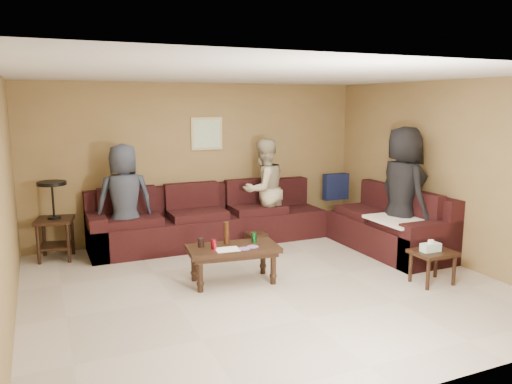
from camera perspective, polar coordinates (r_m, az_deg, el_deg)
room at (r=5.78m, az=1.14°, el=4.93°), size 5.60×5.50×2.50m
sectional_sofa at (r=7.71m, az=1.84°, el=-3.83°), size 4.65×2.90×0.97m
coffee_table at (r=6.16m, az=-2.68°, el=-6.83°), size 1.16×0.67×0.74m
end_table_left at (r=7.55m, az=-22.05°, el=-2.88°), size 0.58×0.58×1.12m
side_table_right at (r=6.49m, az=19.51°, el=-6.78°), size 0.51×0.42×0.56m
waste_bin at (r=7.32m, az=0.03°, el=-5.93°), size 0.27×0.27×0.32m
wall_art at (r=8.12m, az=-5.65°, el=6.66°), size 0.52×0.04×0.52m
person_left at (r=7.37m, az=-14.78°, el=-0.93°), size 0.80×0.52×1.63m
person_middle at (r=8.00m, az=0.90°, el=0.28°), size 0.93×0.82×1.63m
person_right at (r=7.43m, az=16.40°, el=0.02°), size 0.65×0.95×1.87m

